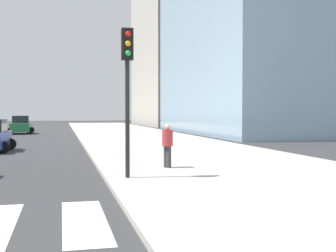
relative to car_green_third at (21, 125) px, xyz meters
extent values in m
cube|color=#B2ADA3|center=(10.35, -22.74, -0.78)|extent=(10.00, 120.00, 0.15)
cube|color=silver|center=(4.45, -38.74, -0.85)|extent=(0.90, 4.00, 0.01)
cube|color=#B2ADA3|center=(25.87, 24.25, 13.63)|extent=(18.00, 24.00, 28.98)
cube|color=#236B42|center=(0.00, -0.06, -0.19)|extent=(1.94, 4.14, 0.88)
cube|color=#1E2328|center=(0.00, 0.18, 0.61)|extent=(1.60, 2.08, 0.74)
cylinder|color=black|center=(-0.92, -1.35, -0.53)|extent=(0.67, 0.23, 0.66)
cylinder|color=black|center=(0.97, -1.31, -0.53)|extent=(0.67, 0.23, 0.66)
cylinder|color=black|center=(-0.97, 1.19, -0.53)|extent=(0.67, 0.23, 0.66)
cylinder|color=black|center=(0.92, 1.23, -0.53)|extent=(0.67, 0.23, 0.66)
cylinder|color=black|center=(0.96, -22.50, -0.53)|extent=(0.67, 0.24, 0.66)
cylinder|color=black|center=(1.06, -19.97, -0.53)|extent=(0.67, 0.24, 0.66)
cylinder|color=black|center=(6.04, -33.86, 1.16)|extent=(0.14, 0.14, 3.73)
cube|color=black|center=(6.04, -33.86, 3.52)|extent=(0.36, 0.28, 1.00)
sphere|color=red|center=(6.04, -34.04, 3.82)|extent=(0.18, 0.18, 0.18)
sphere|color=orange|center=(6.04, -34.04, 3.52)|extent=(0.18, 0.18, 0.18)
sphere|color=green|center=(6.04, -34.04, 3.22)|extent=(0.18, 0.18, 0.18)
cylinder|color=#38383D|center=(7.84, -31.56, -0.30)|extent=(0.19, 0.19, 0.81)
cylinder|color=#38383D|center=(7.90, -31.72, -0.30)|extent=(0.19, 0.19, 0.81)
cylinder|color=#B23338|center=(7.87, -31.64, 0.41)|extent=(0.41, 0.41, 0.61)
sphere|color=beige|center=(7.87, -31.64, 0.82)|extent=(0.22, 0.22, 0.22)
camera|label=1|loc=(3.99, -48.17, 1.40)|focal=48.50mm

